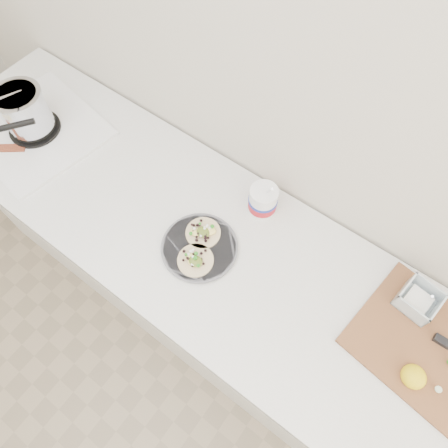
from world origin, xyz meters
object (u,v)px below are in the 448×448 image
Objects in this scene: taco_plate at (199,246)px; stove at (29,118)px; cutboard at (441,350)px; bacon_plate at (5,150)px; tub at (263,200)px.

stove is at bearing 178.78° from taco_plate.
cutboard is at bearing 11.32° from taco_plate.
stove is 0.85m from taco_plate.
stove is 2.12× the size of bacon_plate.
tub is 0.71m from cutboard.
tub is (0.94, 0.24, -0.01)m from stove.
tub reaches higher than taco_plate.
taco_plate is at bearing -108.81° from tub.
tub is at bearing 22.84° from stove.
tub reaches higher than cutboard.
tub is 0.41× the size of cutboard.
tub reaches higher than bacon_plate.
bacon_plate is (-0.02, -0.14, -0.07)m from stove.
stove is 2.45× the size of tub.
tub is (0.09, 0.25, 0.05)m from taco_plate.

